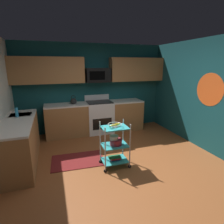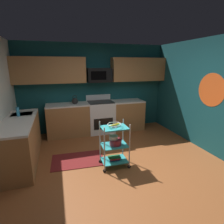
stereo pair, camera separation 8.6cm
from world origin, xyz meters
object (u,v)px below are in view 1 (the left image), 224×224
at_px(microwave, 98,75).
at_px(mixing_bowl_large, 116,142).
at_px(rolling_cart, 115,145).
at_px(kettle, 74,101).
at_px(book_stack, 115,158).
at_px(fruit_bowl, 115,125).
at_px(dish_soap_bottle, 17,112).
at_px(oven_range, 99,117).
at_px(mixing_bowl_small, 114,137).

bearing_deg(microwave, mixing_bowl_large, -94.90).
height_order(rolling_cart, kettle, kettle).
bearing_deg(book_stack, fruit_bowl, -45.00).
bearing_deg(mixing_bowl_large, fruit_bowl, -180.00).
bearing_deg(fruit_bowl, dish_soap_bottle, 150.57).
xyz_separation_m(oven_range, book_stack, (-0.20, -1.98, -0.31)).
bearing_deg(book_stack, oven_range, 84.13).
relative_size(oven_range, mixing_bowl_small, 6.04).
bearing_deg(book_stack, dish_soap_bottle, 150.57).
height_order(oven_range, mixing_bowl_large, oven_range).
height_order(fruit_bowl, dish_soap_bottle, dish_soap_bottle).
xyz_separation_m(oven_range, rolling_cart, (-0.20, -1.98, -0.03)).
distance_m(mixing_bowl_large, dish_soap_bottle, 2.20).
xyz_separation_m(mixing_bowl_small, dish_soap_bottle, (-1.83, 1.03, 0.40)).
height_order(oven_range, mixing_bowl_small, oven_range).
distance_m(mixing_bowl_small, dish_soap_bottle, 2.14).
bearing_deg(dish_soap_bottle, oven_range, 24.62).
xyz_separation_m(rolling_cart, mixing_bowl_small, (-0.02, 0.01, 0.17)).
bearing_deg(kettle, rolling_cart, -74.69).
bearing_deg(dish_soap_bottle, rolling_cart, -29.43).
xyz_separation_m(oven_range, fruit_bowl, (-0.20, -1.98, 0.40)).
bearing_deg(kettle, mixing_bowl_small, -75.09).
xyz_separation_m(kettle, dish_soap_bottle, (-1.30, -0.93, 0.02)).
relative_size(fruit_bowl, mixing_bowl_large, 1.08).
distance_m(book_stack, dish_soap_bottle, 2.28).
relative_size(kettle, dish_soap_bottle, 1.32).
xyz_separation_m(mixing_bowl_large, dish_soap_bottle, (-1.87, 1.04, 0.50)).
distance_m(oven_range, mixing_bowl_large, 1.99).
bearing_deg(fruit_bowl, rolling_cart, 104.04).
relative_size(microwave, rolling_cart, 0.77).
xyz_separation_m(rolling_cart, fruit_bowl, (0.00, -0.00, 0.42)).
distance_m(kettle, dish_soap_bottle, 1.60).
bearing_deg(kettle, mixing_bowl_large, -74.03).
bearing_deg(mixing_bowl_small, kettle, 104.91).
bearing_deg(mixing_bowl_large, kettle, 105.97).
relative_size(mixing_bowl_large, kettle, 0.95).
distance_m(microwave, rolling_cart, 2.44).
distance_m(microwave, mixing_bowl_large, 2.40).
bearing_deg(kettle, microwave, 8.30).
distance_m(book_stack, kettle, 2.21).
distance_m(microwave, book_stack, 2.59).
relative_size(microwave, kettle, 2.65).
height_order(oven_range, microwave, microwave).
xyz_separation_m(rolling_cart, mixing_bowl_large, (0.02, -0.00, 0.07)).
bearing_deg(kettle, book_stack, -74.69).
xyz_separation_m(fruit_bowl, mixing_bowl_small, (-0.02, 0.01, -0.26)).
height_order(mixing_bowl_large, book_stack, mixing_bowl_large).
distance_m(mixing_bowl_small, book_stack, 0.45).
xyz_separation_m(fruit_bowl, kettle, (-0.54, 1.98, 0.12)).
height_order(kettle, dish_soap_bottle, kettle).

